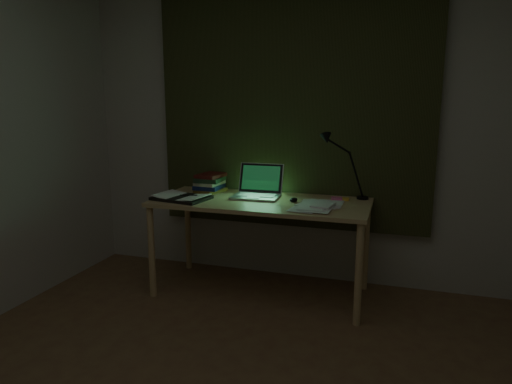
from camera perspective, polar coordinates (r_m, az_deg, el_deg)
wall_back at (r=3.72m, az=4.56°, el=8.00°), size 3.50×0.00×2.50m
curtain at (r=3.68m, az=4.46°, el=11.08°), size 2.20×0.06×2.00m
desk at (r=3.51m, az=0.59°, el=-6.91°), size 1.61×0.70×0.73m
laptop at (r=3.48m, az=-0.05°, el=1.31°), size 0.37×0.41×0.25m
open_textbook at (r=3.49m, az=-9.30°, el=-0.64°), size 0.44×0.35×0.03m
book_stack at (r=3.74m, az=-5.74°, el=1.20°), size 0.22×0.26×0.16m
loose_papers at (r=3.25m, az=7.63°, el=-1.63°), size 0.32×0.34×0.02m
mouse at (r=3.37m, az=4.72°, el=-0.98°), size 0.06×0.09×0.03m
sticky_yellow at (r=3.49m, az=10.98°, el=-0.87°), size 0.07×0.07×0.01m
sticky_pink at (r=3.49m, az=10.05°, el=-0.82°), size 0.09×0.09×0.02m
desk_lamp at (r=3.51m, az=13.34°, el=3.00°), size 0.34×0.27×0.48m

